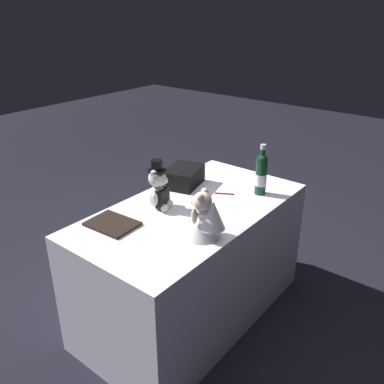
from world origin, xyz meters
TOP-DOWN VIEW (x-y plane):
  - ground_plane at (0.00, 0.00)m, footprint 12.00×12.00m
  - reception_table at (0.00, 0.00)m, footprint 1.44×0.76m
  - teddy_bear_groom at (0.12, -0.15)m, footprint 0.14×0.14m
  - teddy_bear_bride at (0.21, 0.25)m, footprint 0.20×0.24m
  - champagne_bottle at (-0.42, 0.21)m, footprint 0.07×0.07m
  - signing_pen at (-0.27, 0.05)m, footprint 0.07×0.11m
  - gift_case_black at (-0.22, -0.25)m, footprint 0.30×0.26m
  - guestbook at (0.43, -0.20)m, footprint 0.21×0.27m

SIDE VIEW (x-z plane):
  - ground_plane at x=0.00m, z-range 0.00..0.00m
  - reception_table at x=0.00m, z-range 0.00..0.76m
  - signing_pen at x=-0.27m, z-range 0.76..0.77m
  - guestbook at x=0.43m, z-range 0.76..0.77m
  - gift_case_black at x=-0.22m, z-range 0.76..0.88m
  - teddy_bear_bride at x=0.21m, z-range 0.74..0.99m
  - teddy_bear_groom at x=0.12m, z-range 0.73..1.03m
  - champagne_bottle at x=-0.42m, z-range 0.73..1.05m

